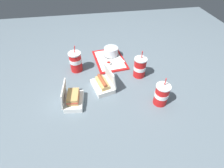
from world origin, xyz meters
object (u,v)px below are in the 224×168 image
(ketchup_cup, at_px, (109,63))
(clamshell_sandwich_center, at_px, (73,99))
(clamshell_hotdog_left, at_px, (103,84))
(plastic_fork, at_px, (102,62))
(soda_cup_corner, at_px, (140,67))
(soda_cup_left, at_px, (162,94))
(cake_container, at_px, (111,52))
(soda_cup_back, at_px, (76,61))
(food_tray, at_px, (110,60))

(ketchup_cup, height_order, clamshell_sandwich_center, clamshell_sandwich_center)
(clamshell_hotdog_left, bearing_deg, plastic_fork, -4.99)
(soda_cup_corner, relative_size, soda_cup_left, 1.03)
(ketchup_cup, bearing_deg, cake_container, -17.43)
(clamshell_sandwich_center, distance_m, soda_cup_back, 0.39)
(cake_container, height_order, soda_cup_back, soda_cup_back)
(ketchup_cup, bearing_deg, food_tray, -14.63)
(cake_container, height_order, clamshell_sandwich_center, clamshell_sandwich_center)
(clamshell_hotdog_left, bearing_deg, cake_container, -16.96)
(ketchup_cup, relative_size, soda_cup_corner, 0.17)
(soda_cup_corner, bearing_deg, soda_cup_back, 72.38)
(soda_cup_back, bearing_deg, clamshell_hotdog_left, -143.21)
(cake_container, distance_m, plastic_fork, 0.14)
(plastic_fork, distance_m, soda_cup_left, 0.65)
(food_tray, relative_size, clamshell_hotdog_left, 1.82)
(ketchup_cup, height_order, clamshell_hotdog_left, clamshell_hotdog_left)
(cake_container, relative_size, soda_cup_back, 0.58)
(plastic_fork, relative_size, soda_cup_back, 0.47)
(food_tray, distance_m, soda_cup_corner, 0.34)
(cake_container, height_order, plastic_fork, cake_container)
(cake_container, xyz_separation_m, soda_cup_corner, (-0.32, -0.18, 0.03))
(soda_cup_left, bearing_deg, clamshell_hotdog_left, 59.97)
(clamshell_sandwich_center, bearing_deg, soda_cup_corner, -67.65)
(soda_cup_back, bearing_deg, soda_cup_corner, -107.62)
(soda_cup_back, distance_m, soda_cup_corner, 0.54)
(plastic_fork, relative_size, clamshell_sandwich_center, 0.57)
(food_tray, bearing_deg, cake_container, -20.88)
(soda_cup_back, distance_m, soda_cup_left, 0.75)
(food_tray, xyz_separation_m, soda_cup_corner, (-0.26, -0.21, 0.08))
(cake_container, xyz_separation_m, soda_cup_back, (-0.16, 0.33, 0.04))
(food_tray, bearing_deg, clamshell_sandwich_center, 145.07)
(cake_container, bearing_deg, soda_cup_corner, -150.30)
(soda_cup_back, bearing_deg, ketchup_cup, -87.19)
(clamshell_sandwich_center, xyz_separation_m, soda_cup_left, (-0.10, -0.60, 0.04))
(food_tray, bearing_deg, soda_cup_back, 107.45)
(soda_cup_left, bearing_deg, cake_container, 20.89)
(clamshell_hotdog_left, height_order, soda_cup_corner, soda_cup_corner)
(plastic_fork, bearing_deg, soda_cup_left, 179.94)
(cake_container, height_order, soda_cup_corner, soda_cup_corner)
(clamshell_hotdog_left, relative_size, soda_cup_left, 0.98)
(food_tray, distance_m, clamshell_sandwich_center, 0.59)
(cake_container, relative_size, soda_cup_corner, 0.59)
(cake_container, bearing_deg, soda_cup_back, 115.90)
(plastic_fork, relative_size, soda_cup_left, 0.50)
(food_tray, distance_m, ketchup_cup, 0.09)
(plastic_fork, distance_m, soda_cup_back, 0.25)
(soda_cup_left, bearing_deg, ketchup_cup, 30.36)
(clamshell_hotdog_left, bearing_deg, soda_cup_corner, -71.80)
(plastic_fork, height_order, soda_cup_left, soda_cup_left)
(soda_cup_corner, bearing_deg, soda_cup_left, -169.16)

